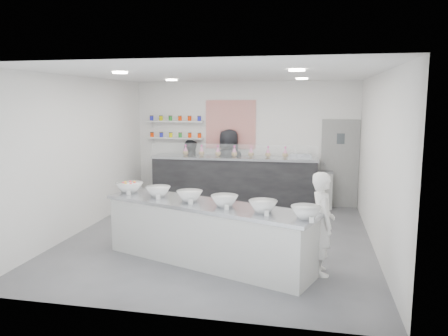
{
  "coord_description": "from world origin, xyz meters",
  "views": [
    {
      "loc": [
        1.67,
        -7.65,
        2.54
      ],
      "look_at": [
        0.01,
        0.4,
        1.27
      ],
      "focal_mm": 35.0,
      "sensor_mm": 36.0,
      "label": 1
    }
  ],
  "objects_px": {
    "prep_counter": "(207,233)",
    "staff_left": "(190,171)",
    "espresso_machine": "(300,162)",
    "woman_prep": "(322,223)",
    "back_bar": "(234,182)",
    "staff_right": "(229,167)",
    "espresso_ledge": "(307,189)"
  },
  "relations": [
    {
      "from": "back_bar",
      "to": "staff_right",
      "type": "distance_m",
      "value": 0.44
    },
    {
      "from": "prep_counter",
      "to": "woman_prep",
      "type": "bearing_deg",
      "value": 17.8
    },
    {
      "from": "prep_counter",
      "to": "espresso_ledge",
      "type": "bearing_deg",
      "value": 90.02
    },
    {
      "from": "woman_prep",
      "to": "staff_left",
      "type": "height_order",
      "value": "staff_left"
    },
    {
      "from": "prep_counter",
      "to": "espresso_machine",
      "type": "distance_m",
      "value": 4.27
    },
    {
      "from": "woman_prep",
      "to": "espresso_machine",
      "type": "bearing_deg",
      "value": -6.4
    },
    {
      "from": "prep_counter",
      "to": "staff_left",
      "type": "bearing_deg",
      "value": 129.89
    },
    {
      "from": "espresso_machine",
      "to": "woman_prep",
      "type": "distance_m",
      "value": 4.13
    },
    {
      "from": "espresso_ledge",
      "to": "staff_right",
      "type": "distance_m",
      "value": 1.96
    },
    {
      "from": "espresso_machine",
      "to": "prep_counter",
      "type": "bearing_deg",
      "value": -108.0
    },
    {
      "from": "prep_counter",
      "to": "espresso_machine",
      "type": "relative_size",
      "value": 6.84
    },
    {
      "from": "woman_prep",
      "to": "back_bar",
      "type": "bearing_deg",
      "value": 15.12
    },
    {
      "from": "espresso_ledge",
      "to": "woman_prep",
      "type": "bearing_deg",
      "value": -86.04
    },
    {
      "from": "espresso_machine",
      "to": "staff_right",
      "type": "xyz_separation_m",
      "value": [
        -1.73,
        -0.05,
        -0.16
      ]
    },
    {
      "from": "espresso_ledge",
      "to": "espresso_machine",
      "type": "xyz_separation_m",
      "value": [
        -0.17,
        0.0,
        0.64
      ]
    },
    {
      "from": "staff_left",
      "to": "espresso_machine",
      "type": "bearing_deg",
      "value": -174.9
    },
    {
      "from": "back_bar",
      "to": "prep_counter",
      "type": "bearing_deg",
      "value": -87.37
    },
    {
      "from": "back_bar",
      "to": "espresso_machine",
      "type": "xyz_separation_m",
      "value": [
        1.55,
        0.3,
        0.48
      ]
    },
    {
      "from": "prep_counter",
      "to": "woman_prep",
      "type": "xyz_separation_m",
      "value": [
        1.76,
        -0.07,
        0.28
      ]
    },
    {
      "from": "prep_counter",
      "to": "staff_left",
      "type": "xyz_separation_m",
      "value": [
        -1.43,
        3.97,
        0.31
      ]
    },
    {
      "from": "woman_prep",
      "to": "staff_left",
      "type": "distance_m",
      "value": 5.14
    },
    {
      "from": "espresso_ledge",
      "to": "woman_prep",
      "type": "xyz_separation_m",
      "value": [
        0.28,
        -4.09,
        0.32
      ]
    },
    {
      "from": "prep_counter",
      "to": "staff_right",
      "type": "distance_m",
      "value": 4.01
    },
    {
      "from": "espresso_ledge",
      "to": "staff_left",
      "type": "distance_m",
      "value": 2.92
    },
    {
      "from": "back_bar",
      "to": "woman_prep",
      "type": "height_order",
      "value": "woman_prep"
    },
    {
      "from": "espresso_ledge",
      "to": "staff_left",
      "type": "height_order",
      "value": "staff_left"
    },
    {
      "from": "espresso_machine",
      "to": "staff_left",
      "type": "bearing_deg",
      "value": -178.88
    },
    {
      "from": "woman_prep",
      "to": "staff_right",
      "type": "relative_size",
      "value": 0.82
    },
    {
      "from": "prep_counter",
      "to": "staff_left",
      "type": "distance_m",
      "value": 4.23
    },
    {
      "from": "staff_left",
      "to": "prep_counter",
      "type": "bearing_deg",
      "value": 113.73
    },
    {
      "from": "espresso_machine",
      "to": "staff_left",
      "type": "height_order",
      "value": "staff_left"
    },
    {
      "from": "prep_counter",
      "to": "staff_right",
      "type": "relative_size",
      "value": 1.9
    }
  ]
}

